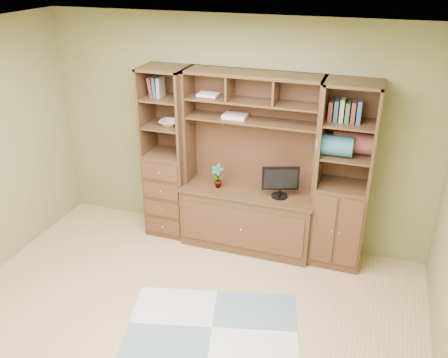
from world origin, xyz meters
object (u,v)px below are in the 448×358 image
(left_tower, at_px, (168,154))
(right_tower, at_px, (344,178))
(monitor, at_px, (281,176))
(center_hutch, at_px, (249,167))

(left_tower, xyz_separation_m, right_tower, (2.02, 0.00, 0.00))
(left_tower, bearing_deg, monitor, -3.13)
(left_tower, distance_m, monitor, 1.37)
(center_hutch, height_order, monitor, center_hutch)
(right_tower, bearing_deg, left_tower, 180.00)
(center_hutch, bearing_deg, left_tower, 177.71)
(center_hutch, relative_size, monitor, 4.14)
(left_tower, height_order, monitor, left_tower)
(right_tower, relative_size, monitor, 4.14)
(right_tower, bearing_deg, center_hutch, -177.77)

